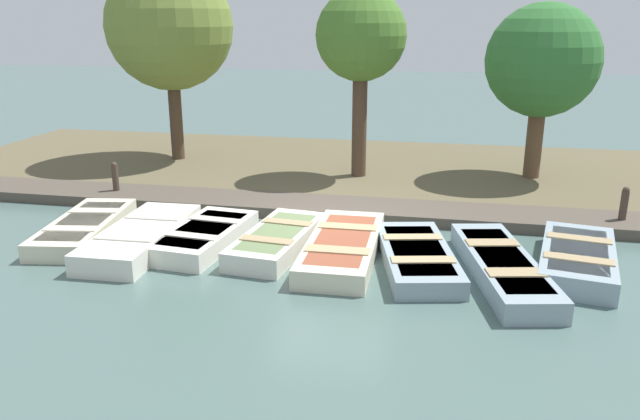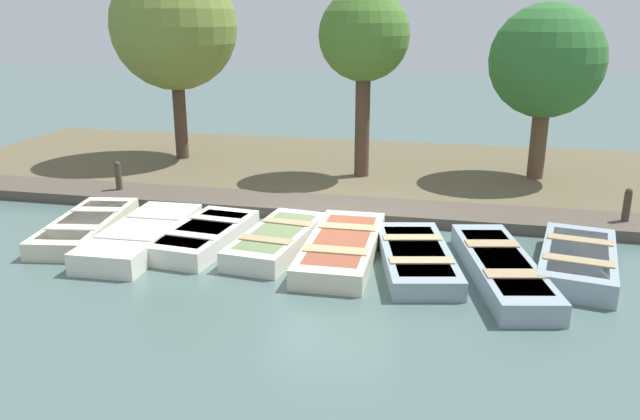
# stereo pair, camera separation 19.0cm
# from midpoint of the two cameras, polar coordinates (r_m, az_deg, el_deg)

# --- Properties ---
(ground_plane) EXTENTS (80.00, 80.00, 0.00)m
(ground_plane) POSITION_cam_midpoint_polar(r_m,az_deg,el_deg) (12.78, 0.62, -2.10)
(ground_plane) COLOR #4C6660
(shore_bank) EXTENTS (8.00, 24.00, 0.20)m
(shore_bank) POSITION_cam_midpoint_polar(r_m,az_deg,el_deg) (17.49, 3.71, 3.56)
(shore_bank) COLOR brown
(shore_bank) RESTS_ON ground_plane
(dock_walkway) EXTENTS (1.35, 19.45, 0.24)m
(dock_walkway) POSITION_cam_midpoint_polar(r_m,az_deg,el_deg) (13.98, 1.64, 0.13)
(dock_walkway) COLOR #51473D
(dock_walkway) RESTS_ON ground_plane
(rowboat_0) EXTENTS (3.20, 1.58, 0.37)m
(rowboat_0) POSITION_cam_midpoint_polar(r_m,az_deg,el_deg) (13.44, -21.12, -1.49)
(rowboat_0) COLOR beige
(rowboat_0) RESTS_ON ground_plane
(rowboat_1) EXTENTS (3.28, 1.31, 0.42)m
(rowboat_1) POSITION_cam_midpoint_polar(r_m,az_deg,el_deg) (12.44, -16.45, -2.36)
(rowboat_1) COLOR silver
(rowboat_1) RESTS_ON ground_plane
(rowboat_2) EXTENTS (2.75, 1.43, 0.39)m
(rowboat_2) POSITION_cam_midpoint_polar(r_m,az_deg,el_deg) (12.23, -11.01, -2.37)
(rowboat_2) COLOR silver
(rowboat_2) RESTS_ON ground_plane
(rowboat_3) EXTENTS (2.90, 1.36, 0.39)m
(rowboat_3) POSITION_cam_midpoint_polar(r_m,az_deg,el_deg) (11.85, -4.37, -2.73)
(rowboat_3) COLOR silver
(rowboat_3) RESTS_ON ground_plane
(rowboat_4) EXTENTS (3.38, 1.27, 0.38)m
(rowboat_4) POSITION_cam_midpoint_polar(r_m,az_deg,el_deg) (11.48, 1.60, -3.39)
(rowboat_4) COLOR beige
(rowboat_4) RESTS_ON ground_plane
(rowboat_5) EXTENTS (3.16, 1.77, 0.35)m
(rowboat_5) POSITION_cam_midpoint_polar(r_m,az_deg,el_deg) (11.18, 8.37, -4.23)
(rowboat_5) COLOR #8C9EA8
(rowboat_5) RESTS_ON ground_plane
(rowboat_6) EXTENTS (3.71, 1.71, 0.39)m
(rowboat_6) POSITION_cam_midpoint_polar(r_m,az_deg,el_deg) (11.00, 15.85, -5.00)
(rowboat_6) COLOR #8C9EA8
(rowboat_6) RESTS_ON ground_plane
(rowboat_7) EXTENTS (3.01, 1.70, 0.42)m
(rowboat_7) POSITION_cam_midpoint_polar(r_m,az_deg,el_deg) (11.74, 22.06, -4.14)
(rowboat_7) COLOR #8C9EA8
(rowboat_7) RESTS_ON ground_plane
(mooring_post_near) EXTENTS (0.15, 0.15, 0.93)m
(mooring_post_near) POSITION_cam_midpoint_polar(r_m,az_deg,el_deg) (15.76, -18.51, 2.54)
(mooring_post_near) COLOR #47382D
(mooring_post_near) RESTS_ON ground_plane
(mooring_post_far) EXTENTS (0.15, 0.15, 0.93)m
(mooring_post_far) POSITION_cam_midpoint_polar(r_m,az_deg,el_deg) (14.18, 25.65, 0.12)
(mooring_post_far) COLOR #47382D
(mooring_post_far) RESTS_ON ground_plane
(park_tree_far_left) EXTENTS (3.54, 3.54, 5.75)m
(park_tree_far_left) POSITION_cam_midpoint_polar(r_m,az_deg,el_deg) (18.65, -13.88, 15.93)
(park_tree_far_left) COLOR #4C3828
(park_tree_far_left) RESTS_ON ground_plane
(park_tree_left) EXTENTS (2.28, 2.28, 4.93)m
(park_tree_left) POSITION_cam_midpoint_polar(r_m,az_deg,el_deg) (16.12, 3.42, 15.38)
(park_tree_left) COLOR #4C3828
(park_tree_left) RESTS_ON ground_plane
(park_tree_center) EXTENTS (2.82, 2.82, 4.60)m
(park_tree_center) POSITION_cam_midpoint_polar(r_m,az_deg,el_deg) (16.85, 19.36, 12.67)
(park_tree_center) COLOR brown
(park_tree_center) RESTS_ON ground_plane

